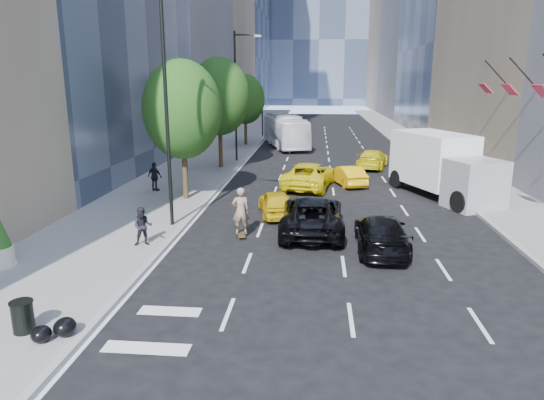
# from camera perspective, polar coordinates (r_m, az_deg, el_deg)

# --- Properties ---
(ground) EXTENTS (160.00, 160.00, 0.00)m
(ground) POSITION_cam_1_polar(r_m,az_deg,el_deg) (17.76, 5.17, -7.64)
(ground) COLOR black
(ground) RESTS_ON ground
(sidewalk_left) EXTENTS (6.00, 120.00, 0.15)m
(sidewalk_left) POSITION_cam_1_polar(r_m,az_deg,el_deg) (47.80, -5.59, 6.16)
(sidewalk_left) COLOR slate
(sidewalk_left) RESTS_ON ground
(sidewalk_right) EXTENTS (4.00, 120.00, 0.15)m
(sidewalk_right) POSITION_cam_1_polar(r_m,az_deg,el_deg) (48.03, 17.39, 5.63)
(sidewalk_right) COLOR slate
(sidewalk_right) RESTS_ON ground
(lamp_near) EXTENTS (2.13, 0.22, 10.00)m
(lamp_near) POSITION_cam_1_polar(r_m,az_deg,el_deg) (21.46, -11.93, 11.78)
(lamp_near) COLOR black
(lamp_near) RESTS_ON sidewalk_left
(lamp_far) EXTENTS (2.13, 0.22, 10.00)m
(lamp_far) POSITION_cam_1_polar(r_m,az_deg,el_deg) (39.03, -4.06, 12.90)
(lamp_far) COLOR black
(lamp_far) RESTS_ON sidewalk_left
(tree_near) EXTENTS (4.20, 4.20, 7.46)m
(tree_near) POSITION_cam_1_polar(r_m,az_deg,el_deg) (26.54, -10.51, 10.39)
(tree_near) COLOR #312113
(tree_near) RESTS_ON sidewalk_left
(tree_mid) EXTENTS (4.50, 4.50, 7.99)m
(tree_mid) POSITION_cam_1_polar(r_m,az_deg,el_deg) (36.25, -6.23, 11.99)
(tree_mid) COLOR #312113
(tree_mid) RESTS_ON sidewalk_left
(tree_far) EXTENTS (3.90, 3.90, 6.92)m
(tree_far) POSITION_cam_1_polar(r_m,az_deg,el_deg) (49.08, -3.17, 11.74)
(tree_far) COLOR #312113
(tree_far) RESTS_ON sidewalk_left
(traffic_signal) EXTENTS (2.48, 0.53, 5.20)m
(traffic_signal) POSITION_cam_1_polar(r_m,az_deg,el_deg) (56.92, -1.16, 11.67)
(traffic_signal) COLOR black
(traffic_signal) RESTS_ON sidewalk_left
(facade_flags) EXTENTS (1.85, 13.30, 2.05)m
(facade_flags) POSITION_cam_1_polar(r_m,az_deg,el_deg) (28.60, 27.88, 11.72)
(facade_flags) COLOR black
(facade_flags) RESTS_ON ground
(skateboarder) EXTENTS (0.83, 0.64, 2.01)m
(skateboarder) POSITION_cam_1_polar(r_m,az_deg,el_deg) (20.52, -3.71, -1.65)
(skateboarder) COLOR #8A7056
(skateboarder) RESTS_ON ground
(black_sedan_lincoln) EXTENTS (2.64, 5.72, 1.59)m
(black_sedan_lincoln) POSITION_cam_1_polar(r_m,az_deg,el_deg) (21.24, 4.74, -1.72)
(black_sedan_lincoln) COLOR black
(black_sedan_lincoln) RESTS_ON ground
(black_sedan_mercedes) EXTENTS (2.06, 4.81, 1.38)m
(black_sedan_mercedes) POSITION_cam_1_polar(r_m,az_deg,el_deg) (19.48, 12.74, -3.81)
(black_sedan_mercedes) COLOR black
(black_sedan_mercedes) RESTS_ON ground
(taxi_a) EXTENTS (2.23, 3.95, 1.27)m
(taxi_a) POSITION_cam_1_polar(r_m,az_deg,el_deg) (23.84, 0.46, -0.33)
(taxi_a) COLOR gold
(taxi_a) RESTS_ON ground
(taxi_b) EXTENTS (2.41, 4.05, 1.26)m
(taxi_b) POSITION_cam_1_polar(r_m,az_deg,el_deg) (31.15, 8.86, 2.90)
(taxi_b) COLOR #D89F0B
(taxi_b) RESTS_ON ground
(taxi_c) EXTENTS (3.55, 6.01, 1.57)m
(taxi_c) POSITION_cam_1_polar(r_m,az_deg,el_deg) (30.08, 4.37, 2.93)
(taxi_c) COLOR yellow
(taxi_c) RESTS_ON ground
(taxi_d) EXTENTS (3.05, 5.09, 1.38)m
(taxi_d) POSITION_cam_1_polar(r_m,az_deg,el_deg) (37.62, 11.75, 4.76)
(taxi_d) COLOR yellow
(taxi_d) RESTS_ON ground
(city_bus) EXTENTS (5.41, 11.54, 3.13)m
(city_bus) POSITION_cam_1_polar(r_m,az_deg,el_deg) (48.76, 1.56, 8.14)
(city_bus) COLOR white
(city_bus) RESTS_ON ground
(box_truck) EXTENTS (5.22, 7.86, 3.55)m
(box_truck) POSITION_cam_1_polar(r_m,az_deg,el_deg) (29.12, 19.43, 3.85)
(box_truck) COLOR white
(box_truck) RESTS_ON ground
(pedestrian_a) EXTENTS (0.88, 0.76, 1.55)m
(pedestrian_a) POSITION_cam_1_polar(r_m,az_deg,el_deg) (19.71, -14.96, -3.02)
(pedestrian_a) COLOR black
(pedestrian_a) RESTS_ON sidewalk_left
(pedestrian_b) EXTENTS (1.08, 0.76, 1.70)m
(pedestrian_b) POSITION_cam_1_polar(r_m,az_deg,el_deg) (29.23, -13.62, 2.69)
(pedestrian_b) COLOR black
(pedestrian_b) RESTS_ON sidewalk_left
(trash_can) EXTENTS (0.54, 0.54, 0.81)m
(trash_can) POSITION_cam_1_polar(r_m,az_deg,el_deg) (14.41, -27.26, -12.16)
(trash_can) COLOR black
(trash_can) RESTS_ON sidewalk_left
(garbage_bags) EXTENTS (0.96, 0.93, 0.48)m
(garbage_bags) POSITION_cam_1_polar(r_m,az_deg,el_deg) (13.83, -24.12, -13.75)
(garbage_bags) COLOR black
(garbage_bags) RESTS_ON sidewalk_left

